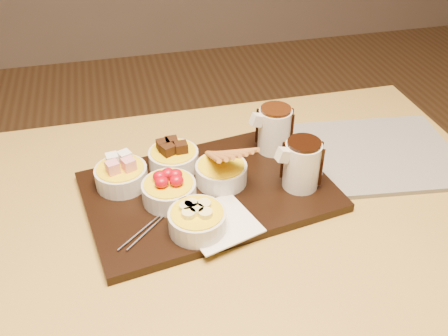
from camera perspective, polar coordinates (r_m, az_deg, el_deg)
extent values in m
cube|color=#AB8B3F|center=(0.93, -2.00, -6.65)|extent=(1.20, 0.80, 0.04)
cylinder|color=#AB8B3F|center=(1.58, 15.15, -5.02)|extent=(0.06, 0.06, 0.71)
cube|color=black|center=(0.96, -1.74, -2.70)|extent=(0.50, 0.37, 0.02)
cube|color=white|center=(0.88, -0.57, -6.27)|extent=(0.15, 0.15, 0.00)
cylinder|color=silver|center=(0.97, -11.64, -0.96)|extent=(0.10, 0.10, 0.04)
cylinder|color=silver|center=(1.00, -5.77, 0.98)|extent=(0.10, 0.10, 0.04)
cylinder|color=silver|center=(0.92, -6.28, -2.73)|extent=(0.10, 0.10, 0.04)
cylinder|color=silver|center=(0.96, -0.32, -0.62)|extent=(0.10, 0.10, 0.04)
cylinder|color=silver|center=(0.86, -3.06, -6.10)|extent=(0.10, 0.10, 0.04)
cylinder|color=silver|center=(0.95, 8.88, 0.30)|extent=(0.08, 0.08, 0.09)
cylinder|color=silver|center=(1.04, 5.79, 4.30)|extent=(0.08, 0.08, 0.09)
cube|color=beige|center=(1.12, 16.83, 1.54)|extent=(0.37, 0.31, 0.01)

